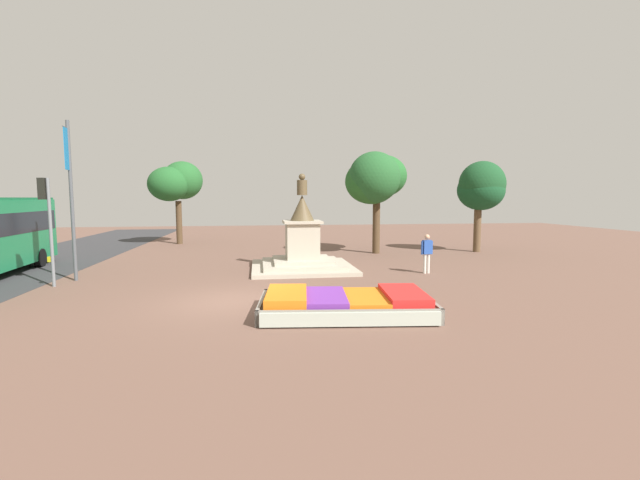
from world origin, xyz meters
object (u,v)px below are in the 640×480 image
at_px(banner_pole, 71,196).
at_px(traffic_light_mid_block, 47,213).
at_px(flower_planter, 345,304).
at_px(statue_monument, 302,249).
at_px(pedestrian_with_handbag, 427,251).

bearing_deg(banner_pole, traffic_light_mid_block, -111.29).
bearing_deg(banner_pole, flower_planter, -33.36).
distance_m(statue_monument, pedestrian_with_handbag, 5.70).
xyz_separation_m(flower_planter, pedestrian_with_handbag, (4.94, 6.04, 0.73)).
xyz_separation_m(statue_monument, pedestrian_with_handbag, (5.36, -1.94, 0.08)).
xyz_separation_m(statue_monument, banner_pole, (-9.42, -1.50, 2.48)).
height_order(statue_monument, pedestrian_with_handbag, statue_monument).
height_order(traffic_light_mid_block, banner_pole, banner_pole).
xyz_separation_m(banner_pole, pedestrian_with_handbag, (14.78, -0.44, -2.41)).
relative_size(flower_planter, statue_monument, 1.11).
height_order(flower_planter, pedestrian_with_handbag, pedestrian_with_handbag).
bearing_deg(statue_monument, flower_planter, -86.99).
bearing_deg(pedestrian_with_handbag, banner_pole, 178.31).
distance_m(flower_planter, traffic_light_mid_block, 11.85).
relative_size(traffic_light_mid_block, banner_pole, 0.64).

